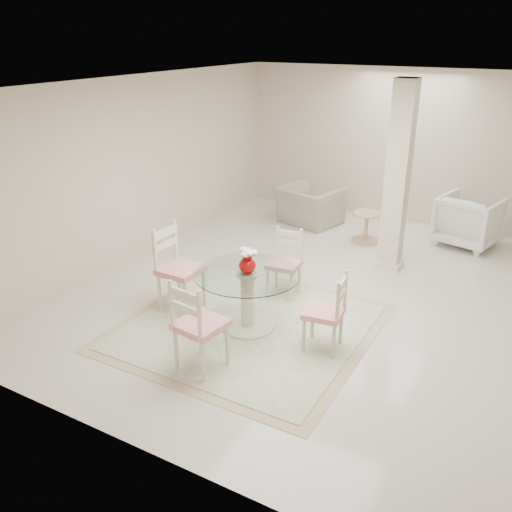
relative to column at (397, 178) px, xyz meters
The scene contains 13 objects.
ground 1.94m from the column, 111.04° to the right, with size 7.00×7.00×0.00m, color beige.
room_shell 1.48m from the column, 111.04° to the right, with size 6.02×7.02×2.71m.
column is the anchor object (origin of this frame).
area_rug 3.07m from the column, 109.58° to the right, with size 2.81×2.81×0.02m.
dining_table 2.94m from the column, 109.58° to the right, with size 1.23×1.23×0.71m.
red_vase 2.81m from the column, 109.49° to the right, with size 0.23×0.22×0.30m.
dining_chair_east 2.72m from the column, 88.05° to the right, with size 0.45×0.45×1.01m.
dining_chair_north 2.02m from the column, 120.58° to the right, with size 0.44×0.44×1.00m.
dining_chair_west 3.34m from the column, 126.84° to the right, with size 0.49×0.49×1.21m.
dining_chair_south 3.82m from the column, 104.38° to the right, with size 0.51×0.51×1.14m.
recliner_taupe 2.43m from the column, 147.26° to the left, with size 1.04×0.91×0.68m, color gray.
armchair_white 1.96m from the column, 60.75° to the left, with size 0.88×0.91×0.83m, color white.
side_table 1.53m from the column, 128.19° to the left, with size 0.48×0.48×0.50m.
Camera 1 is at (2.42, -6.15, 3.28)m, focal length 38.00 mm.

